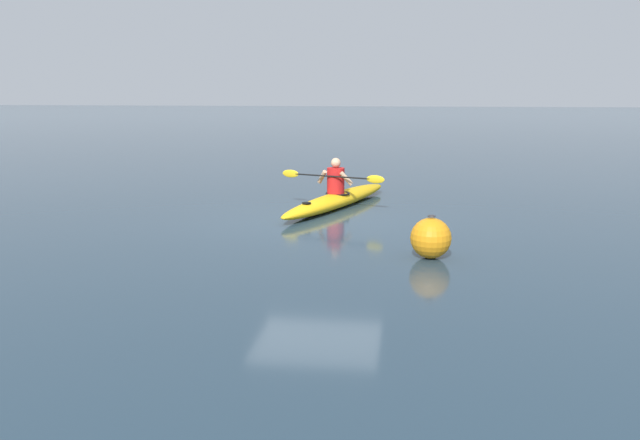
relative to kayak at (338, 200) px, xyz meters
name	(u,v)px	position (x,y,z in m)	size (l,w,h in m)	color
ground_plane	(318,221)	(0.22, 1.58, -0.16)	(160.00, 160.00, 0.00)	#233847
kayak	(338,200)	(0.00, 0.00, 0.00)	(2.15, 4.69, 0.32)	#EAB214
kayaker	(335,178)	(0.04, 0.12, 0.48)	(2.28, 0.84, 0.76)	red
mooring_buoy_white_far	(431,238)	(-1.87, 4.20, 0.15)	(0.62, 0.62, 0.66)	orange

